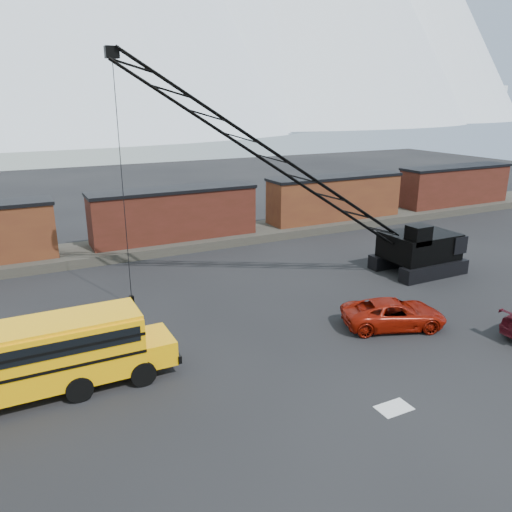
{
  "coord_description": "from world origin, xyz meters",
  "views": [
    {
      "loc": [
        -12.1,
        -16.76,
        11.69
      ],
      "look_at": [
        0.42,
        7.98,
        3.0
      ],
      "focal_mm": 35.0,
      "sensor_mm": 36.0,
      "label": 1
    }
  ],
  "objects": [
    {
      "name": "snow_patch",
      "position": [
        0.5,
        -4.0,
        0.01
      ],
      "size": [
        1.4,
        0.9,
        0.02
      ],
      "primitive_type": "cube",
      "color": "silver",
      "rests_on": "ground"
    },
    {
      "name": "crawler_crane",
      "position": [
        3.09,
        9.68,
        7.94
      ],
      "size": [
        22.97,
        5.52,
        14.53
      ],
      "color": "black",
      "rests_on": "ground"
    },
    {
      "name": "boxcar_east_far",
      "position": [
        32.0,
        22.0,
        2.76
      ],
      "size": [
        13.7,
        3.1,
        4.17
      ],
      "color": "#491B14",
      "rests_on": "gravel_berm"
    },
    {
      "name": "red_pickup",
      "position": [
        5.56,
        1.79,
        0.76
      ],
      "size": [
        6.03,
        4.3,
        1.53
      ],
      "primitive_type": "imported",
      "rotation": [
        0.0,
        0.0,
        1.21
      ],
      "color": "maroon",
      "rests_on": "ground"
    },
    {
      "name": "boxcar_mid",
      "position": [
        0.0,
        22.0,
        2.76
      ],
      "size": [
        13.7,
        3.1,
        4.17
      ],
      "color": "#491B14",
      "rests_on": "gravel_berm"
    },
    {
      "name": "boxcar_east_near",
      "position": [
        16.0,
        22.0,
        2.76
      ],
      "size": [
        13.7,
        3.1,
        4.17
      ],
      "color": "#4A2015",
      "rests_on": "gravel_berm"
    },
    {
      "name": "ground",
      "position": [
        0.0,
        0.0,
        0.0
      ],
      "size": [
        160.0,
        160.0,
        0.0
      ],
      "primitive_type": "plane",
      "color": "black",
      "rests_on": "ground"
    },
    {
      "name": "gravel_berm",
      "position": [
        0.0,
        22.0,
        0.35
      ],
      "size": [
        120.0,
        5.0,
        0.7
      ],
      "primitive_type": "cube",
      "color": "#434037",
      "rests_on": "ground"
    },
    {
      "name": "school_bus",
      "position": [
        -12.38,
        3.31,
        1.79
      ],
      "size": [
        11.65,
        2.65,
        3.19
      ],
      "color": "#FDAB05",
      "rests_on": "ground"
    }
  ]
}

